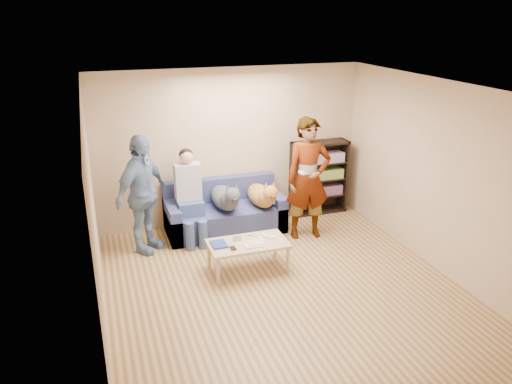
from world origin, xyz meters
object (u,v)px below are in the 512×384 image
object	(u,v)px
notebook_blue	(219,244)
coffee_table	(248,245)
dog_gray	(226,198)
dog_tan	(262,195)
person_standing_left	(142,195)
sofa	(224,214)
bookshelf	(319,176)
person_seated	(189,192)
camera_silver	(237,238)
person_standing_right	(308,179)

from	to	relation	value
notebook_blue	coffee_table	world-z (taller)	notebook_blue
dog_gray	dog_tan	distance (m)	0.60
person_standing_left	coffee_table	bearing A→B (deg)	-84.39
sofa	bookshelf	distance (m)	1.86
person_seated	dog_gray	size ratio (longest dim) A/B	1.18
sofa	dog_tan	world-z (taller)	dog_tan
notebook_blue	camera_silver	bearing A→B (deg)	14.04
person_standing_right	coffee_table	distance (m)	1.57
camera_silver	person_standing_left	bearing A→B (deg)	140.43
bookshelf	camera_silver	bearing A→B (deg)	-142.17
dog_tan	dog_gray	bearing A→B (deg)	174.05
camera_silver	person_seated	xyz separation A→B (m)	(-0.42, 1.16, 0.33)
sofa	bookshelf	world-z (taller)	bookshelf
person_standing_right	dog_tan	distance (m)	0.81
person_standing_right	dog_tan	world-z (taller)	person_standing_right
sofa	bookshelf	xyz separation A→B (m)	(1.80, 0.23, 0.40)
person_seated	coffee_table	size ratio (longest dim) A/B	1.34
notebook_blue	dog_gray	distance (m)	1.29
dog_gray	camera_silver	bearing A→B (deg)	-97.61
camera_silver	coffee_table	xyz separation A→B (m)	(0.12, -0.12, -0.07)
notebook_blue	camera_silver	size ratio (longest dim) A/B	2.36
dog_tan	coffee_table	bearing A→B (deg)	-117.96
person_seated	person_standing_right	bearing A→B (deg)	-15.96
sofa	person_standing_right	bearing A→B (deg)	-27.99
person_seated	coffee_table	world-z (taller)	person_seated
person_seated	dog_gray	bearing A→B (deg)	-3.60
person_standing_right	coffee_table	size ratio (longest dim) A/B	1.76
camera_silver	person_seated	world-z (taller)	person_seated
dog_gray	bookshelf	distance (m)	1.85
notebook_blue	person_standing_right	bearing A→B (deg)	23.82
coffee_table	bookshelf	size ratio (longest dim) A/B	0.85
notebook_blue	bookshelf	xyz separation A→B (m)	(2.24, 1.59, 0.25)
camera_silver	coffee_table	distance (m)	0.18
camera_silver	person_standing_right	bearing A→B (deg)	25.68
notebook_blue	coffee_table	xyz separation A→B (m)	(0.40, -0.05, -0.06)
person_standing_left	camera_silver	distance (m)	1.57
camera_silver	dog_tan	xyz separation A→B (m)	(0.75, 1.06, 0.17)
notebook_blue	dog_tan	distance (m)	1.54
camera_silver	sofa	distance (m)	1.31
sofa	person_seated	size ratio (longest dim) A/B	1.29
bookshelf	dog_tan	bearing A→B (deg)	-159.27
camera_silver	dog_gray	size ratio (longest dim) A/B	0.09
sofa	coffee_table	bearing A→B (deg)	-91.65
dog_gray	coffee_table	size ratio (longest dim) A/B	1.13
person_seated	dog_tan	world-z (taller)	person_seated
dog_gray	coffee_table	xyz separation A→B (m)	(-0.03, -1.25, -0.25)
person_standing_left	camera_silver	bearing A→B (deg)	-83.85
person_seated	dog_tan	xyz separation A→B (m)	(1.17, -0.10, -0.16)
sofa	dog_tan	xyz separation A→B (m)	(0.59, -0.23, 0.34)
notebook_blue	dog_tan	world-z (taller)	dog_tan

